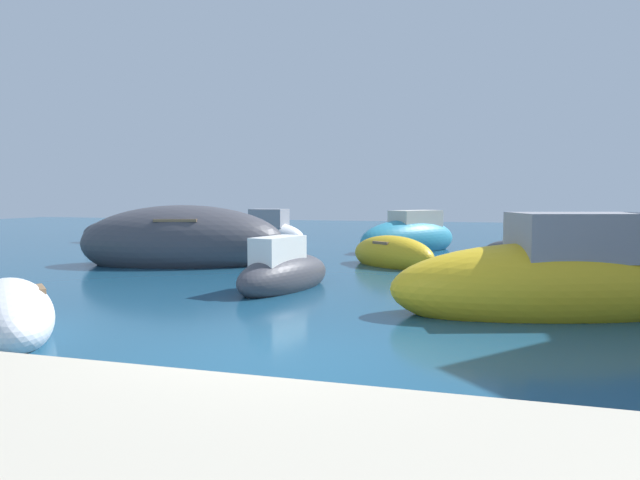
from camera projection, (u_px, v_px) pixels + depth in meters
ground at (279, 361)px, 7.05m from camera, size 80.00×80.00×0.00m
moored_boat_0 at (183, 243)px, 17.10m from camera, size 6.74×4.33×2.36m
moored_boat_1 at (523, 253)px, 17.36m from camera, size 2.94×3.00×1.34m
moored_boat_2 at (555, 282)px, 9.87m from camera, size 6.09×3.48×2.18m
moored_boat_4 at (126, 234)px, 25.25m from camera, size 4.27×2.18×1.40m
moored_boat_5 at (409, 238)px, 21.33m from camera, size 4.24×4.88×1.91m
moored_boat_6 at (10, 315)px, 8.42m from camera, size 3.17×3.04×1.08m
moored_boat_7 at (608, 245)px, 19.84m from camera, size 3.55×1.53×1.46m
moored_boat_8 at (284, 273)px, 12.51m from camera, size 1.91×3.37×1.44m
moored_boat_9 at (392, 255)px, 16.71m from camera, size 3.31×3.01×1.19m
moored_boat_10 at (264, 235)px, 23.41m from camera, size 3.73×1.68×1.87m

